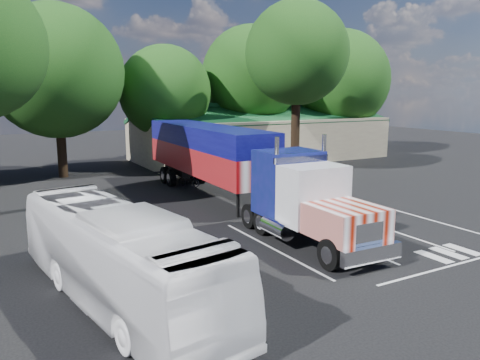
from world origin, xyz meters
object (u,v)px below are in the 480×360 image
bicycle (189,180)px  tour_bus (118,256)px  silver_sedan (286,162)px  woman (327,207)px  semi_truck (226,160)px

bicycle → tour_bus: bearing=-148.2°
bicycle → silver_sedan: (9.90, 2.50, 0.25)m
bicycle → tour_bus: tour_bus is taller
woman → silver_sedan: woman is taller
semi_truck → tour_bus: (-9.00, -10.07, -1.11)m
tour_bus → silver_sedan: 26.53m
woman → tour_bus: tour_bus is taller
semi_truck → woman: semi_truck is taller
semi_truck → tour_bus: size_ratio=2.04×
woman → silver_sedan: size_ratio=0.43×
woman → silver_sedan: 16.75m
semi_truck → silver_sedan: 13.22m
bicycle → silver_sedan: size_ratio=0.41×
semi_truck → woman: bearing=-69.3°
bicycle → woman: bearing=-108.8°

